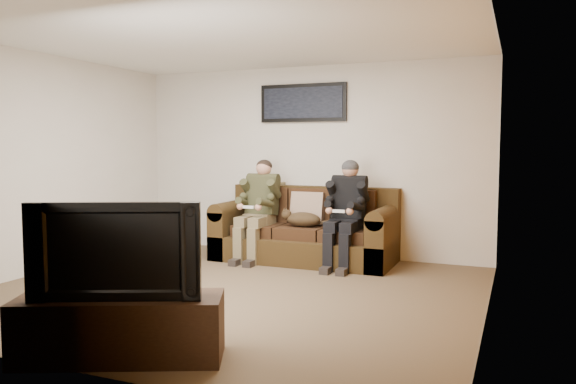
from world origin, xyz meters
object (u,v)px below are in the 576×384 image
at_px(person_left, 259,203).
at_px(person_right, 346,206).
at_px(cat, 302,219).
at_px(framed_poster, 303,103).
at_px(tv_stand, 120,328).
at_px(television, 118,249).
at_px(sofa, 306,233).

distance_m(person_left, person_right, 1.21).
bearing_deg(cat, framed_poster, 110.07).
bearing_deg(person_left, tv_stand, -80.06).
relative_size(person_left, television, 1.13).
xyz_separation_m(sofa, tv_stand, (0.02, -3.78, -0.14)).
xyz_separation_m(person_left, framed_poster, (0.40, 0.58, 1.35)).
bearing_deg(sofa, television, -89.63).
bearing_deg(cat, person_right, 0.40).
bearing_deg(tv_stand, person_left, 75.68).
distance_m(sofa, person_left, 0.75).
xyz_separation_m(sofa, framed_poster, (-0.20, 0.38, 1.74)).
bearing_deg(television, person_left, 75.68).
bearing_deg(tv_stand, person_right, 56.56).
height_order(cat, television, television).
height_order(cat, tv_stand, cat).
bearing_deg(person_right, framed_poster, 144.26).
bearing_deg(sofa, framed_poster, 117.61).
relative_size(person_left, framed_poster, 1.06).
relative_size(framed_poster, television, 1.06).
xyz_separation_m(sofa, cat, (0.01, -0.20, 0.21)).
relative_size(person_left, cat, 2.01).
relative_size(person_right, cat, 2.02).
relative_size(sofa, person_right, 1.76).
relative_size(person_right, television, 1.13).
height_order(framed_poster, television, framed_poster).
distance_m(sofa, tv_stand, 3.79).
height_order(person_left, framed_poster, framed_poster).
relative_size(cat, television, 0.56).
relative_size(tv_stand, television, 1.22).
height_order(person_left, tv_stand, person_left).
distance_m(person_right, framed_poster, 1.67).
distance_m(person_left, cat, 0.64).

